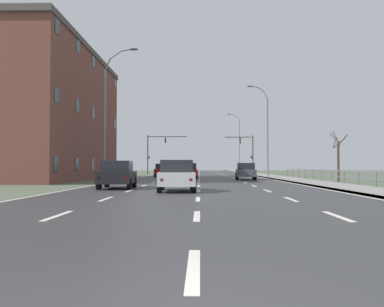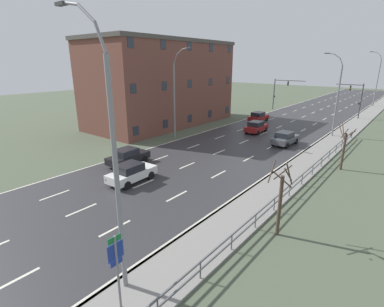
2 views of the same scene
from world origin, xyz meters
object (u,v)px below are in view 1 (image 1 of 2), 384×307
object	(u,v)px
street_lamp_midground	(266,132)
car_near_left	(117,174)
street_lamp_distant	(239,144)
street_lamp_left_bank	(107,117)
car_far_left	(189,171)
car_distant	(177,175)
traffic_signal_right	(248,149)
traffic_signal_left	(155,148)
car_mid_centre	(246,171)
brick_building	(37,115)
car_far_right	(163,170)

from	to	relation	value
street_lamp_midground	car_near_left	distance (m)	26.70
street_lamp_distant	street_lamp_left_bank	size ratio (longest dim) A/B	1.05
street_lamp_distant	car_far_left	bearing A→B (deg)	-102.78
street_lamp_midground	car_distant	size ratio (longest dim) A/B	2.48
street_lamp_distant	traffic_signal_right	size ratio (longest dim) A/B	1.94
street_lamp_left_bank	traffic_signal_left	distance (m)	30.37
street_lamp_midground	street_lamp_left_bank	world-z (taller)	street_lamp_left_bank
car_mid_centre	brick_building	xyz separation A→B (m)	(-19.73, 0.27, 5.37)
car_far_left	street_lamp_left_bank	bearing A→B (deg)	-125.18
street_lamp_distant	car_distant	bearing A→B (deg)	-98.17
car_near_left	street_lamp_midground	bearing A→B (deg)	59.91
street_lamp_distant	traffic_signal_right	bearing A→B (deg)	-90.92
street_lamp_left_bank	car_distant	xyz separation A→B (m)	(6.33, -12.51, -4.46)
car_distant	car_far_left	bearing A→B (deg)	87.55
traffic_signal_left	car_far_left	world-z (taller)	traffic_signal_left
street_lamp_distant	car_far_left	size ratio (longest dim) A/B	2.75
traffic_signal_left	street_lamp_left_bank	bearing A→B (deg)	-91.31
traffic_signal_right	car_mid_centre	distance (m)	23.58
car_near_left	car_distant	bearing A→B (deg)	-38.69
car_near_left	brick_building	distance (m)	20.07
traffic_signal_left	car_far_right	xyz separation A→B (m)	(2.42, -13.87, -3.25)
street_lamp_left_bank	car_near_left	xyz separation A→B (m)	(2.85, -10.00, -4.46)
car_distant	car_mid_centre	size ratio (longest dim) A/B	0.99
car_mid_centre	brick_building	distance (m)	20.45
street_lamp_distant	car_far_right	world-z (taller)	street_lamp_distant
traffic_signal_right	car_near_left	size ratio (longest dim) A/B	1.40
street_lamp_distant	brick_building	size ratio (longest dim) A/B	0.49
brick_building	car_near_left	bearing A→B (deg)	-55.89
traffic_signal_left	car_far_right	size ratio (longest dim) A/B	1.47
car_near_left	car_far_left	xyz separation A→B (m)	(3.46, 19.31, 0.00)
traffic_signal_right	street_lamp_left_bank	bearing A→B (deg)	-116.74
street_lamp_distant	traffic_signal_left	world-z (taller)	street_lamp_distant
car_mid_centre	street_lamp_midground	bearing A→B (deg)	71.11
traffic_signal_left	car_distant	size ratio (longest dim) A/B	1.46
car_near_left	car_mid_centre	bearing A→B (deg)	57.61
brick_building	car_far_left	bearing A→B (deg)	12.97
car_far_right	traffic_signal_left	bearing A→B (deg)	101.25
street_lamp_distant	street_lamp_left_bank	distance (m)	49.36
street_lamp_midground	street_lamp_distant	distance (m)	33.62
car_near_left	traffic_signal_right	bearing A→B (deg)	70.29
traffic_signal_left	car_mid_centre	distance (m)	27.16
car_mid_centre	traffic_signal_right	bearing A→B (deg)	86.27
street_lamp_left_bank	car_far_left	xyz separation A→B (m)	(6.32, 9.30, -4.46)
street_lamp_distant	car_far_right	distance (m)	33.12
car_distant	brick_building	bearing A→B (deg)	125.25
street_lamp_midground	street_lamp_left_bank	xyz separation A→B (m)	(-14.88, -13.45, 0.19)
street_lamp_distant	traffic_signal_right	distance (m)	18.19
traffic_signal_right	car_near_left	world-z (taller)	traffic_signal_right
traffic_signal_left	traffic_signal_right	bearing A→B (deg)	-5.67
car_near_left	car_far_right	xyz separation A→B (m)	(0.26, 26.47, 0.00)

